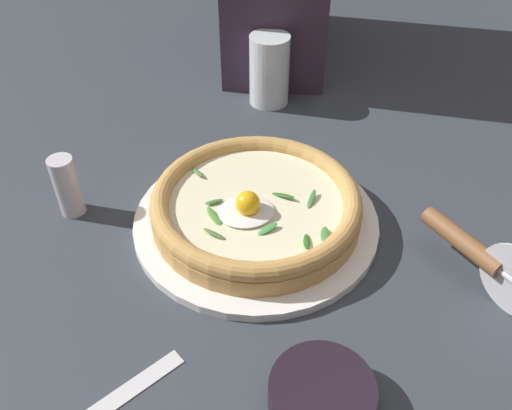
{
  "coord_description": "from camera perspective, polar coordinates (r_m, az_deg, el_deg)",
  "views": [
    {
      "loc": [
        0.14,
        0.53,
        0.48
      ],
      "look_at": [
        0.05,
        0.03,
        0.03
      ],
      "focal_mm": 37.62,
      "sensor_mm": 36.0,
      "label": 1
    }
  ],
  "objects": [
    {
      "name": "drinking_glass",
      "position": [
        0.92,
        1.42,
        13.69
      ],
      "size": [
        0.07,
        0.07,
        0.12
      ],
      "color": "silver",
      "rests_on": "ground"
    },
    {
      "name": "ground_plane",
      "position": [
        0.73,
        3.37,
        -0.95
      ],
      "size": [
        2.4,
        2.4,
        0.03
      ],
      "primitive_type": "cube",
      "color": "#333A41",
      "rests_on": "ground"
    },
    {
      "name": "pepper_shaker",
      "position": [
        0.73,
        -19.47,
        1.89
      ],
      "size": [
        0.03,
        0.03,
        0.08
      ],
      "primitive_type": "cylinder",
      "color": "silver",
      "rests_on": "ground"
    },
    {
      "name": "side_bowl",
      "position": [
        0.53,
        6.98,
        -19.51
      ],
      "size": [
        0.1,
        0.1,
        0.03
      ],
      "primitive_type": "cylinder",
      "color": "black",
      "rests_on": "ground"
    },
    {
      "name": "pizza_cutter",
      "position": [
        0.65,
        22.55,
        -4.76
      ],
      "size": [
        0.07,
        0.16,
        0.09
      ],
      "color": "silver",
      "rests_on": "ground"
    },
    {
      "name": "pizza_plate",
      "position": [
        0.69,
        -0.0,
        -1.62
      ],
      "size": [
        0.31,
        0.31,
        0.01
      ],
      "primitive_type": "cylinder",
      "color": "white",
      "rests_on": "ground"
    },
    {
      "name": "pizza",
      "position": [
        0.67,
        -0.01,
        0.04
      ],
      "size": [
        0.27,
        0.27,
        0.06
      ],
      "color": "tan",
      "rests_on": "pizza_plate"
    }
  ]
}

